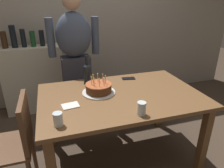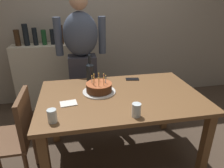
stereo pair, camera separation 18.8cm
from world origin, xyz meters
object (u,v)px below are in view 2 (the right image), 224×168
(wine_bottle, at_px, (90,72))
(cell_phone, at_px, (132,79))
(birthday_cake, at_px, (99,88))
(water_glass_far, at_px, (52,116))
(person_man_bearded, at_px, (82,59))
(water_glass_near, at_px, (136,110))
(dining_chair, at_px, (15,134))
(napkin_stack, at_px, (69,103))

(wine_bottle, height_order, cell_phone, wine_bottle)
(birthday_cake, distance_m, water_glass_far, 0.59)
(person_man_bearded, bearing_deg, water_glass_near, 106.08)
(water_glass_near, height_order, wine_bottle, wine_bottle)
(dining_chair, bearing_deg, water_glass_far, 56.83)
(birthday_cake, height_order, cell_phone, birthday_cake)
(wine_bottle, bearing_deg, birthday_cake, -77.09)
(wine_bottle, relative_size, cell_phone, 2.11)
(water_glass_near, bearing_deg, cell_phone, 75.92)
(person_man_bearded, distance_m, dining_chair, 1.16)
(water_glass_near, distance_m, wine_bottle, 0.78)
(water_glass_far, relative_size, person_man_bearded, 0.06)
(dining_chair, bearing_deg, water_glass_near, 74.49)
(wine_bottle, height_order, person_man_bearded, person_man_bearded)
(person_man_bearded, bearing_deg, cell_phone, 139.99)
(birthday_cake, bearing_deg, dining_chair, -164.71)
(water_glass_near, xyz_separation_m, wine_bottle, (-0.28, 0.73, 0.07))
(water_glass_near, distance_m, dining_chair, 1.05)
(water_glass_near, relative_size, cell_phone, 0.74)
(water_glass_near, xyz_separation_m, dining_chair, (-0.97, 0.27, -0.28))
(napkin_stack, bearing_deg, cell_phone, 32.11)
(wine_bottle, bearing_deg, person_man_bearded, 97.37)
(water_glass_near, height_order, person_man_bearded, person_man_bearded)
(dining_chair, bearing_deg, cell_phone, 111.85)
(cell_phone, bearing_deg, water_glass_far, -129.73)
(wine_bottle, xyz_separation_m, person_man_bearded, (-0.06, 0.44, 0.02))
(water_glass_far, bearing_deg, birthday_cake, 47.21)
(birthday_cake, xyz_separation_m, person_man_bearded, (-0.12, 0.70, 0.09))
(water_glass_far, distance_m, dining_chair, 0.50)
(cell_phone, relative_size, napkin_stack, 1.03)
(birthday_cake, relative_size, person_man_bearded, 0.19)
(cell_phone, relative_size, person_man_bearded, 0.09)
(cell_phone, bearing_deg, person_man_bearded, 149.66)
(water_glass_far, relative_size, wine_bottle, 0.33)
(water_glass_near, bearing_deg, birthday_cake, 115.06)
(water_glass_far, xyz_separation_m, napkin_stack, (0.11, 0.26, -0.05))
(water_glass_far, relative_size, cell_phone, 0.70)
(birthday_cake, height_order, water_glass_near, birthday_cake)
(birthday_cake, relative_size, dining_chair, 0.36)
(water_glass_near, distance_m, person_man_bearded, 1.22)
(water_glass_near, height_order, dining_chair, dining_chair)
(birthday_cake, height_order, napkin_stack, birthday_cake)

